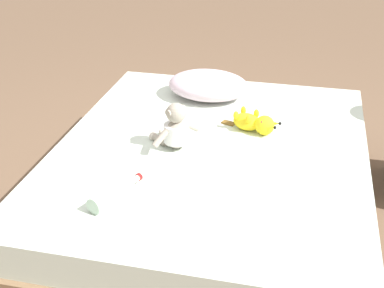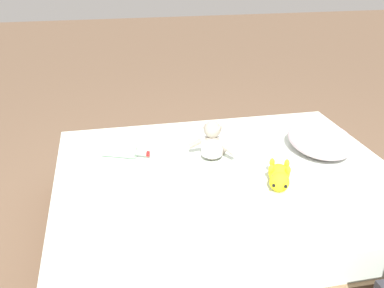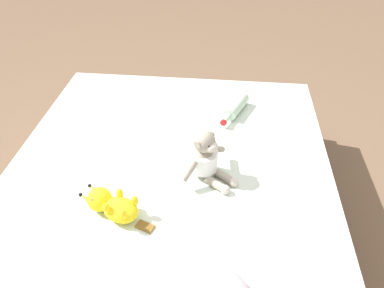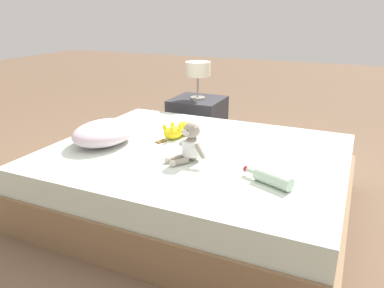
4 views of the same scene
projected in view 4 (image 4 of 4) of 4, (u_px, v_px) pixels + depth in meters
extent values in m
plane|color=brown|center=(196.00, 208.00, 2.50)|extent=(16.00, 16.00, 0.00)
cube|color=#846647|center=(196.00, 191.00, 2.46)|extent=(1.54, 1.87, 0.26)
cube|color=silver|center=(196.00, 162.00, 2.39)|extent=(1.49, 1.82, 0.16)
ellipsoid|color=silver|center=(104.00, 132.00, 2.46)|extent=(0.49, 0.39, 0.15)
ellipsoid|color=#9E9384|center=(192.00, 148.00, 2.18)|extent=(0.15, 0.15, 0.15)
cylinder|color=white|center=(192.00, 147.00, 2.18)|extent=(0.17, 0.17, 0.09)
sphere|color=#9E9384|center=(192.00, 130.00, 2.14)|extent=(0.10, 0.10, 0.10)
ellipsoid|color=beige|center=(186.00, 132.00, 2.13)|extent=(0.07, 0.08, 0.04)
sphere|color=black|center=(188.00, 130.00, 2.11)|extent=(0.01, 0.01, 0.01)
sphere|color=black|center=(185.00, 129.00, 2.14)|extent=(0.01, 0.01, 0.01)
cylinder|color=#9E9384|center=(196.00, 130.00, 2.10)|extent=(0.03, 0.02, 0.03)
cylinder|color=#9E9384|center=(188.00, 126.00, 2.18)|extent=(0.03, 0.02, 0.03)
cylinder|color=#9E9384|center=(201.00, 151.00, 2.10)|extent=(0.08, 0.09, 0.08)
cylinder|color=#9E9384|center=(184.00, 142.00, 2.26)|extent=(0.08, 0.09, 0.08)
cylinder|color=#9E9384|center=(180.00, 162.00, 2.13)|extent=(0.10, 0.09, 0.04)
cylinder|color=#9E9384|center=(175.00, 158.00, 2.18)|extent=(0.10, 0.09, 0.04)
sphere|color=beige|center=(173.00, 163.00, 2.11)|extent=(0.04, 0.04, 0.04)
sphere|color=beige|center=(168.00, 160.00, 2.16)|extent=(0.04, 0.04, 0.04)
ellipsoid|color=yellow|center=(173.00, 133.00, 2.56)|extent=(0.18, 0.16, 0.08)
sphere|color=yellow|center=(184.00, 128.00, 2.63)|extent=(0.10, 0.10, 0.10)
cone|color=yellow|center=(186.00, 125.00, 2.67)|extent=(0.07, 0.05, 0.05)
sphere|color=black|center=(189.00, 123.00, 2.68)|extent=(0.02, 0.02, 0.02)
cone|color=yellow|center=(191.00, 127.00, 2.63)|extent=(0.07, 0.05, 0.05)
sphere|color=black|center=(194.00, 125.00, 2.65)|extent=(0.02, 0.02, 0.02)
sphere|color=red|center=(181.00, 124.00, 2.64)|extent=(0.02, 0.02, 0.02)
sphere|color=red|center=(187.00, 126.00, 2.60)|extent=(0.02, 0.02, 0.02)
ellipsoid|color=yellow|center=(173.00, 125.00, 2.60)|extent=(0.04, 0.04, 0.05)
ellipsoid|color=yellow|center=(181.00, 128.00, 2.54)|extent=(0.04, 0.04, 0.05)
ellipsoid|color=yellow|center=(165.00, 128.00, 2.55)|extent=(0.04, 0.04, 0.05)
ellipsoid|color=yellow|center=(172.00, 130.00, 2.49)|extent=(0.04, 0.04, 0.05)
cube|color=brown|center=(161.00, 141.00, 2.50)|extent=(0.08, 0.06, 0.01)
cylinder|color=#B2D1B7|center=(273.00, 179.00, 1.87)|extent=(0.14, 0.22, 0.07)
cylinder|color=#B2D1B7|center=(252.00, 171.00, 1.96)|extent=(0.05, 0.07, 0.03)
cylinder|color=red|center=(246.00, 169.00, 1.99)|extent=(0.04, 0.03, 0.03)
cube|color=#2D2D33|center=(198.00, 122.00, 3.63)|extent=(0.47, 0.47, 0.46)
cylinder|color=gray|center=(198.00, 98.00, 3.55)|extent=(0.14, 0.14, 0.02)
cylinder|color=gray|center=(198.00, 87.00, 3.51)|extent=(0.02, 0.02, 0.20)
cylinder|color=beige|center=(198.00, 69.00, 3.46)|extent=(0.23, 0.23, 0.13)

